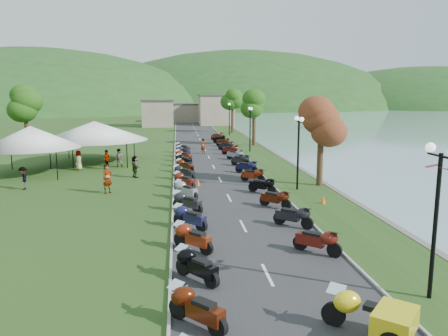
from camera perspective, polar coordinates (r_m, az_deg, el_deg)
name	(u,v)px	position (r m, az deg, el deg)	size (l,w,h in m)	color
ground	(297,334)	(13.17, 9.45, -20.59)	(400.00, 400.00, 0.00)	#2F521C
road	(205,150)	(51.44, -2.48, 2.37)	(7.00, 120.00, 0.02)	#2F2F32
hills_backdrop	(184,107)	(211.05, -5.27, 7.93)	(360.00, 120.00, 76.00)	#285621
far_building	(183,112)	(96.01, -5.41, 7.26)	(18.00, 16.00, 5.00)	gray
yellow_trike	(368,316)	(13.23, 18.29, -17.87)	(2.60, 1.63, 1.19)	yellow
moto_row_left	(187,191)	(27.65, -4.92, -2.96)	(2.60, 45.58, 1.10)	#331411
moto_row_right	(240,160)	(40.03, 2.08, 1.03)	(2.60, 47.01, 1.10)	#331411
streetlamp_near	(435,225)	(15.49, 25.87, -6.68)	(1.40, 1.40, 5.00)	black
vendor_tent_main	(95,142)	(43.52, -16.46, 3.27)	(6.63, 6.63, 4.00)	white
vendor_tent_side	(32,150)	(38.98, -23.80, 2.12)	(5.21, 5.21, 4.00)	white
tree_lakeside	(321,136)	(31.96, 12.55, 4.06)	(2.57, 2.57, 7.15)	#295F15
pedestrian_a	(108,193)	(30.29, -14.90, -3.20)	(0.72, 0.53, 1.98)	slate
pedestrian_b	(119,167)	(40.88, -13.56, 0.17)	(0.81, 0.44, 1.66)	slate
pedestrian_c	(24,189)	(33.44, -24.64, -2.56)	(1.03, 0.43, 1.59)	slate
traffic_cone_near	(183,223)	(22.07, -5.35, -7.12)	(0.30, 0.30, 0.46)	#F2590C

